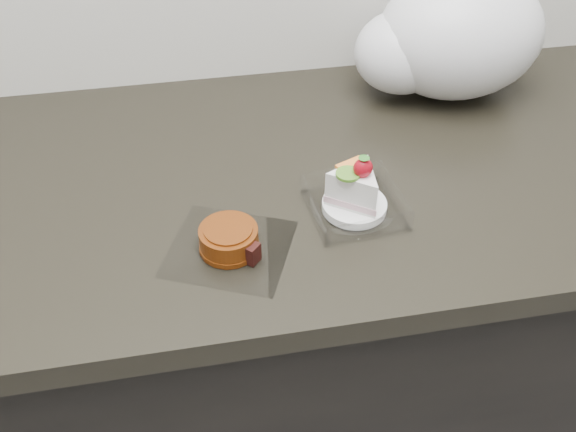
{
  "coord_description": "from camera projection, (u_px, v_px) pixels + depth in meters",
  "views": [
    {
      "loc": [
        -0.1,
        0.9,
        1.51
      ],
      "look_at": [
        0.02,
        1.53,
        0.94
      ],
      "focal_mm": 40.0,
      "sensor_mm": 36.0,
      "label": 1
    }
  ],
  "objects": [
    {
      "name": "counter",
      "position": [
        265.0,
        348.0,
        1.3
      ],
      "size": [
        2.04,
        0.64,
        0.9
      ],
      "color": "black",
      "rests_on": "ground"
    },
    {
      "name": "cake_tray",
      "position": [
        355.0,
        197.0,
        0.92
      ],
      "size": [
        0.14,
        0.14,
        0.1
      ],
      "rotation": [
        0.0,
        0.0,
        0.09
      ],
      "color": "white",
      "rests_on": "counter"
    },
    {
      "name": "mooncake_wrap",
      "position": [
        230.0,
        241.0,
        0.87
      ],
      "size": [
        0.21,
        0.2,
        0.04
      ],
      "rotation": [
        0.0,
        0.0,
        -0.23
      ],
      "color": "white",
      "rests_on": "counter"
    },
    {
      "name": "plastic_bag",
      "position": [
        448.0,
        37.0,
        1.12
      ],
      "size": [
        0.36,
        0.28,
        0.27
      ],
      "rotation": [
        0.0,
        0.0,
        0.17
      ],
      "color": "white",
      "rests_on": "counter"
    }
  ]
}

